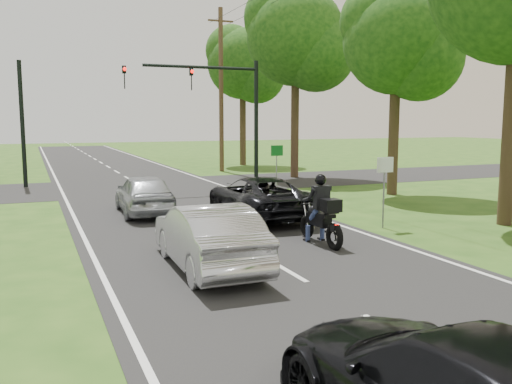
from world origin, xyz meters
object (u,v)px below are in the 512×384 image
(dark_suv, at_px, (258,197))
(traffic_signal, at_px, (219,100))
(sign_green, at_px, (277,158))
(utility_pole_far, at_px, (221,89))
(silver_suv, at_px, (144,194))
(motorcycle_rider, at_px, (322,217))
(sign_white, at_px, (385,175))
(silver_sedan, at_px, (208,236))

(dark_suv, xyz_separation_m, traffic_signal, (1.49, 8.16, 3.43))
(dark_suv, bearing_deg, sign_green, -118.35)
(traffic_signal, bearing_deg, utility_pole_far, 70.32)
(silver_suv, xyz_separation_m, traffic_signal, (4.75, 5.84, 3.43))
(motorcycle_rider, bearing_deg, sign_green, 72.86)
(silver_suv, height_order, sign_white, sign_white)
(sign_green, bearing_deg, traffic_signal, 117.38)
(silver_sedan, distance_m, silver_suv, 7.43)
(silver_sedan, distance_m, traffic_signal, 14.52)
(dark_suv, xyz_separation_m, sign_green, (3.05, 5.14, 0.89))
(dark_suv, xyz_separation_m, silver_sedan, (-3.34, -5.11, 0.02))
(sign_white, distance_m, sign_green, 8.00)
(silver_sedan, xyz_separation_m, sign_white, (6.19, 2.25, 0.88))
(motorcycle_rider, relative_size, silver_suv, 0.53)
(dark_suv, bearing_deg, silver_sedan, 59.16)
(motorcycle_rider, bearing_deg, utility_pole_far, 78.87)
(traffic_signal, bearing_deg, sign_white, -82.95)
(dark_suv, bearing_deg, sign_white, 137.27)
(silver_suv, bearing_deg, traffic_signal, -126.92)
(silver_suv, height_order, sign_green, sign_green)
(motorcycle_rider, bearing_deg, silver_sedan, -161.33)
(dark_suv, bearing_deg, traffic_signal, -97.99)
(traffic_signal, xyz_separation_m, utility_pole_far, (2.86, 8.00, 0.95))
(motorcycle_rider, xyz_separation_m, dark_suv, (-0.09, 4.00, -0.03))
(motorcycle_rider, xyz_separation_m, sign_white, (2.76, 1.14, 0.87))
(traffic_signal, bearing_deg, sign_green, -62.62)
(silver_suv, distance_m, traffic_signal, 8.27)
(sign_white, bearing_deg, motorcycle_rider, -157.58)
(sign_white, bearing_deg, utility_pole_far, 85.49)
(traffic_signal, bearing_deg, silver_suv, -129.15)
(dark_suv, xyz_separation_m, sign_white, (2.85, -2.86, 0.89))
(traffic_signal, relative_size, sign_white, 3.00)
(motorcycle_rider, xyz_separation_m, silver_sedan, (-3.44, -1.11, -0.01))
(dark_suv, distance_m, utility_pole_far, 17.30)
(silver_sedan, relative_size, silver_suv, 1.06)
(silver_suv, distance_m, utility_pole_far, 16.39)
(sign_green, bearing_deg, utility_pole_far, 83.27)
(motorcycle_rider, height_order, silver_sedan, motorcycle_rider)
(silver_suv, bearing_deg, silver_sedan, 91.61)
(silver_suv, bearing_deg, motorcycle_rider, 120.19)
(silver_suv, distance_m, sign_white, 8.06)
(silver_suv, height_order, utility_pole_far, utility_pole_far)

